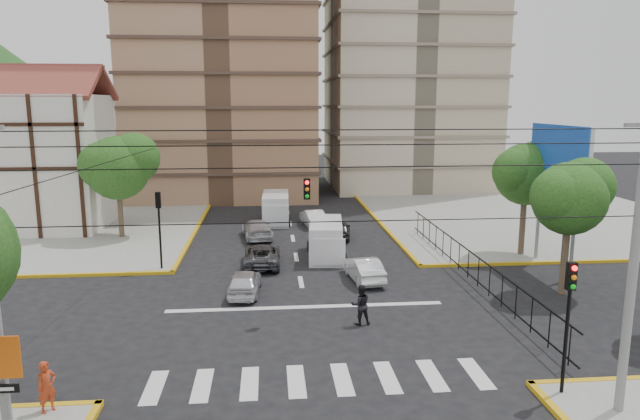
{
  "coord_description": "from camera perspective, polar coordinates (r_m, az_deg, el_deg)",
  "views": [
    {
      "loc": [
        -1.63,
        -24.21,
        9.48
      ],
      "look_at": [
        0.98,
        4.53,
        4.0
      ],
      "focal_mm": 32.0,
      "sensor_mm": 36.0,
      "label": 1
    }
  ],
  "objects": [
    {
      "name": "car_white_rear_right",
      "position": [
        44.24,
        -0.74,
        -0.76
      ],
      "size": [
        1.92,
        4.1,
        1.3
      ],
      "primitive_type": "imported",
      "rotation": [
        0.0,
        0.0,
        3.28
      ],
      "color": "white",
      "rests_on": "ground"
    },
    {
      "name": "van_left_lane",
      "position": [
        45.29,
        -4.44,
        0.09
      ],
      "size": [
        2.16,
        5.18,
        2.31
      ],
      "rotation": [
        0.0,
        0.0,
        -0.03
      ],
      "color": "silver",
      "rests_on": "ground"
    },
    {
      "name": "car_silver_rear_left",
      "position": [
        40.46,
        -6.32,
        -1.89
      ],
      "size": [
        2.48,
        4.82,
        1.34
      ],
      "primitive_type": "imported",
      "rotation": [
        0.0,
        0.0,
        3.28
      ],
      "color": "silver",
      "rests_on": "ground"
    },
    {
      "name": "ground",
      "position": [
        26.05,
        -1.27,
        -10.59
      ],
      "size": [
        160.0,
        160.0,
        0.0
      ],
      "primitive_type": "plane",
      "color": "black",
      "rests_on": "ground"
    },
    {
      "name": "tree_park_a",
      "position": [
        30.4,
        23.82,
        1.37
      ],
      "size": [
        4.41,
        3.6,
        6.83
      ],
      "color": "#473828",
      "rests_on": "ground"
    },
    {
      "name": "tree_park_c",
      "position": [
        36.99,
        20.02,
        3.67
      ],
      "size": [
        4.65,
        3.8,
        7.25
      ],
      "color": "#473828",
      "rests_on": "ground"
    },
    {
      "name": "sidewalk_ne",
      "position": [
        50.11,
        20.48,
        -0.75
      ],
      "size": [
        26.0,
        26.0,
        0.15
      ],
      "primitive_type": "cube",
      "color": "gray",
      "rests_on": "ground"
    },
    {
      "name": "pedestrian_crosswalk",
      "position": [
        24.94,
        4.08,
        -9.43
      ],
      "size": [
        0.93,
        0.76,
        1.78
      ],
      "primitive_type": "imported",
      "rotation": [
        0.0,
        0.0,
        3.25
      ],
      "color": "black",
      "rests_on": "ground"
    },
    {
      "name": "tudor_building",
      "position": [
        47.69,
        -26.63,
        4.53
      ],
      "size": [
        10.8,
        8.05,
        12.23
      ],
      "color": "silver",
      "rests_on": "ground"
    },
    {
      "name": "car_white_front_right",
      "position": [
        30.9,
        4.38,
        -5.89
      ],
      "size": [
        1.84,
        4.07,
        1.3
      ],
      "primitive_type": "imported",
      "rotation": [
        0.0,
        0.0,
        3.26
      ],
      "color": "white",
      "rests_on": "ground"
    },
    {
      "name": "sidewalk_nw",
      "position": [
        48.79,
        -27.21,
        -1.57
      ],
      "size": [
        26.0,
        26.0,
        0.15
      ],
      "primitive_type": "cube",
      "color": "gray",
      "rests_on": "ground"
    },
    {
      "name": "stop_line",
      "position": [
        27.17,
        -1.45,
        -9.66
      ],
      "size": [
        13.0,
        0.4,
        0.01
      ],
      "primitive_type": "cube",
      "color": "silver",
      "rests_on": "ground"
    },
    {
      "name": "billboard",
      "position": [
        34.4,
        22.76,
        4.11
      ],
      "size": [
        0.36,
        6.2,
        8.1
      ],
      "color": "slate",
      "rests_on": "ground"
    },
    {
      "name": "traffic_light_hanging",
      "position": [
        22.52,
        -0.98,
        1.61
      ],
      "size": [
        18.0,
        9.12,
        0.92
      ],
      "color": "black",
      "rests_on": "ground"
    },
    {
      "name": "traffic_light_se",
      "position": [
        19.97,
        23.61,
        -8.78
      ],
      "size": [
        0.28,
        0.22,
        4.4
      ],
      "color": "black",
      "rests_on": "ground"
    },
    {
      "name": "crosswalk_stripes",
      "position": [
        20.6,
        -0.07,
        -16.64
      ],
      "size": [
        12.0,
        2.4,
        0.01
      ],
      "primitive_type": "cube",
      "color": "silver",
      "rests_on": "ground"
    },
    {
      "name": "car_silver_front_left",
      "position": [
        28.92,
        -7.54,
        -7.16
      ],
      "size": [
        1.77,
        3.82,
        1.27
      ],
      "primitive_type": "imported",
      "rotation": [
        0.0,
        0.0,
        3.07
      ],
      "color": "silver",
      "rests_on": "ground"
    },
    {
      "name": "utility_pole_se",
      "position": [
        19.15,
        28.86,
        -4.87
      ],
      "size": [
        1.4,
        0.28,
        9.0
      ],
      "color": "slate",
      "rests_on": "ground"
    },
    {
      "name": "park_fence",
      "position": [
        32.05,
        14.53,
        -6.81
      ],
      "size": [
        0.1,
        22.5,
        1.66
      ],
      "primitive_type": null,
      "color": "black",
      "rests_on": "ground"
    },
    {
      "name": "tree_tudor",
      "position": [
        41.73,
        -19.47,
        4.28
      ],
      "size": [
        5.39,
        4.4,
        7.43
      ],
      "color": "#473828",
      "rests_on": "ground"
    },
    {
      "name": "traffic_light_nw",
      "position": [
        33.22,
        -15.8,
        -0.71
      ],
      "size": [
        0.28,
        0.22,
        4.4
      ],
      "color": "black",
      "rests_on": "ground"
    },
    {
      "name": "van_right_lane",
      "position": [
        35.01,
        0.64,
        -3.11
      ],
      "size": [
        2.45,
        5.16,
        2.24
      ],
      "rotation": [
        0.0,
        0.0,
        -0.1
      ],
      "color": "silver",
      "rests_on": "ground"
    },
    {
      "name": "pedestrian_sw_corner",
      "position": [
        19.97,
        -25.65,
        -15.64
      ],
      "size": [
        0.69,
        0.7,
        1.62
      ],
      "primitive_type": "imported",
      "rotation": [
        0.0,
        0.0,
        0.81
      ],
      "color": "#BC3E1C",
      "rests_on": "sidewalk_sw"
    },
    {
      "name": "car_darkgrey_mid_right",
      "position": [
        40.18,
        1.96,
        -1.97
      ],
      "size": [
        2.01,
        3.89,
        1.27
      ],
      "primitive_type": "imported",
      "rotation": [
        0.0,
        0.0,
        3.0
      ],
      "color": "#232325",
      "rests_on": "ground"
    },
    {
      "name": "car_grey_mid_left",
      "position": [
        33.79,
        -5.84,
        -4.49
      ],
      "size": [
        2.16,
        4.56,
        1.26
      ],
      "primitive_type": "imported",
      "rotation": [
        0.0,
        0.0,
        3.13
      ],
      "color": "#4E4F55",
      "rests_on": "ground"
    },
    {
      "name": "district_sign",
      "position": [
        18.03,
        -29.0,
        -13.62
      ],
      "size": [
        0.9,
        0.12,
        3.2
      ],
      "color": "slate",
      "rests_on": "ground"
    }
  ]
}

